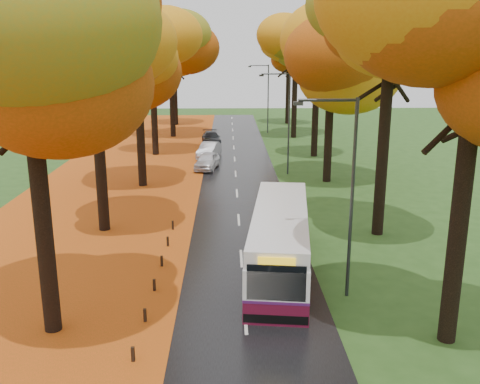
{
  "coord_description": "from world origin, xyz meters",
  "views": [
    {
      "loc": [
        -0.62,
        -11.86,
        9.71
      ],
      "look_at": [
        0.0,
        14.74,
        2.6
      ],
      "focal_mm": 40.0,
      "sensor_mm": 36.0,
      "label": 1
    }
  ],
  "objects_px": {
    "car_dark": "(211,138)",
    "car_white": "(207,161)",
    "car_silver": "(209,150)",
    "streetlamp_near": "(346,184)",
    "streetlamp_far": "(266,93)",
    "bus": "(280,239)",
    "streetlamp_mid": "(286,115)"
  },
  "relations": [
    {
      "from": "streetlamp_near",
      "to": "car_dark",
      "type": "relative_size",
      "value": 1.77
    },
    {
      "from": "streetlamp_near",
      "to": "car_dark",
      "type": "xyz_separation_m",
      "value": [
        -6.3,
        35.91,
        -4.02
      ]
    },
    {
      "from": "streetlamp_far",
      "to": "bus",
      "type": "relative_size",
      "value": 0.74
    },
    {
      "from": "streetlamp_mid",
      "to": "car_silver",
      "type": "distance_m",
      "value": 10.12
    },
    {
      "from": "streetlamp_far",
      "to": "car_white",
      "type": "relative_size",
      "value": 1.97
    },
    {
      "from": "streetlamp_near",
      "to": "streetlamp_far",
      "type": "xyz_separation_m",
      "value": [
        0.0,
        44.0,
        0.0
      ]
    },
    {
      "from": "bus",
      "to": "car_silver",
      "type": "relative_size",
      "value": 2.61
    },
    {
      "from": "streetlamp_near",
      "to": "bus",
      "type": "relative_size",
      "value": 0.74
    },
    {
      "from": "streetlamp_near",
      "to": "streetlamp_mid",
      "type": "xyz_separation_m",
      "value": [
        0.0,
        22.0,
        0.0
      ]
    },
    {
      "from": "streetlamp_mid",
      "to": "car_white",
      "type": "height_order",
      "value": "streetlamp_mid"
    },
    {
      "from": "streetlamp_mid",
      "to": "car_white",
      "type": "xyz_separation_m",
      "value": [
        -6.3,
        1.89,
        -3.98
      ]
    },
    {
      "from": "car_dark",
      "to": "streetlamp_near",
      "type": "bearing_deg",
      "value": -85.67
    },
    {
      "from": "car_dark",
      "to": "bus",
      "type": "bearing_deg",
      "value": -88.66
    },
    {
      "from": "streetlamp_near",
      "to": "streetlamp_mid",
      "type": "distance_m",
      "value": 22.0
    },
    {
      "from": "bus",
      "to": "car_dark",
      "type": "relative_size",
      "value": 2.39
    },
    {
      "from": "car_white",
      "to": "car_silver",
      "type": "height_order",
      "value": "car_white"
    },
    {
      "from": "car_silver",
      "to": "streetlamp_mid",
      "type": "bearing_deg",
      "value": -34.37
    },
    {
      "from": "car_dark",
      "to": "car_white",
      "type": "bearing_deg",
      "value": -95.62
    },
    {
      "from": "streetlamp_near",
      "to": "car_dark",
      "type": "distance_m",
      "value": 36.67
    },
    {
      "from": "bus",
      "to": "car_dark",
      "type": "height_order",
      "value": "bus"
    },
    {
      "from": "streetlamp_mid",
      "to": "car_silver",
      "type": "bearing_deg",
      "value": 132.61
    },
    {
      "from": "streetlamp_far",
      "to": "car_dark",
      "type": "height_order",
      "value": "streetlamp_far"
    },
    {
      "from": "car_white",
      "to": "car_silver",
      "type": "distance_m",
      "value": 4.95
    },
    {
      "from": "bus",
      "to": "car_silver",
      "type": "height_order",
      "value": "bus"
    },
    {
      "from": "bus",
      "to": "car_dark",
      "type": "bearing_deg",
      "value": 103.89
    },
    {
      "from": "streetlamp_near",
      "to": "car_white",
      "type": "relative_size",
      "value": 1.97
    },
    {
      "from": "streetlamp_near",
      "to": "car_white",
      "type": "xyz_separation_m",
      "value": [
        -6.3,
        23.89,
        -3.98
      ]
    },
    {
      "from": "streetlamp_far",
      "to": "bus",
      "type": "bearing_deg",
      "value": -93.11
    },
    {
      "from": "bus",
      "to": "car_white",
      "type": "xyz_separation_m",
      "value": [
        -4.05,
        21.2,
        -0.77
      ]
    },
    {
      "from": "streetlamp_near",
      "to": "car_white",
      "type": "distance_m",
      "value": 25.03
    },
    {
      "from": "car_silver",
      "to": "car_dark",
      "type": "xyz_separation_m",
      "value": [
        0.0,
        7.06,
        -0.03
      ]
    },
    {
      "from": "streetlamp_mid",
      "to": "car_white",
      "type": "relative_size",
      "value": 1.97
    }
  ]
}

